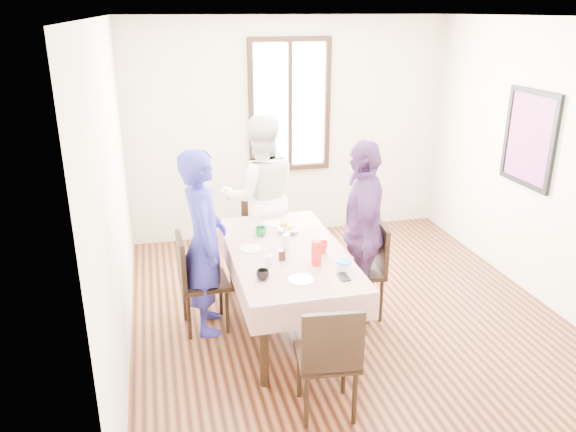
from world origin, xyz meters
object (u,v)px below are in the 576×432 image
object	(u,v)px
chair_left	(204,282)
chair_far	(261,233)
person_far	(261,197)
person_left	(204,242)
person_right	(360,231)
chair_right	(360,270)
chair_near	(327,356)
dining_table	(287,289)

from	to	relation	value
chair_left	chair_far	bearing A→B (deg)	142.34
chair_far	person_far	xyz separation A→B (m)	(-0.00, -0.02, 0.42)
person_left	person_far	size ratio (longest dim) A/B	0.96
person_left	person_right	distance (m)	1.41
chair_right	chair_near	xyz separation A→B (m)	(-0.72, -1.25, 0.00)
chair_right	person_right	xyz separation A→B (m)	(-0.02, -0.00, 0.40)
chair_right	person_left	world-z (taller)	person_left
chair_near	person_left	world-z (taller)	person_left
dining_table	person_right	distance (m)	0.85
dining_table	person_far	distance (m)	1.28
person_left	person_right	size ratio (longest dim) A/B	0.98
person_far	person_left	bearing A→B (deg)	55.85
chair_far	chair_near	bearing A→B (deg)	99.56
chair_near	person_left	xyz separation A→B (m)	(-0.70, 1.36, 0.38)
chair_far	person_far	bearing A→B (deg)	99.56
chair_right	chair_far	xyz separation A→B (m)	(-0.72, 1.15, 0.00)
person_left	chair_right	bearing A→B (deg)	-91.72
chair_near	chair_right	bearing A→B (deg)	66.46
chair_far	person_right	world-z (taller)	person_right
chair_right	person_left	bearing A→B (deg)	93.69
dining_table	chair_near	world-z (taller)	chair_near
dining_table	chair_far	bearing A→B (deg)	90.00
person_left	person_far	bearing A→B (deg)	-32.13
chair_right	chair_near	world-z (taller)	same
chair_near	person_right	bearing A→B (deg)	67.13
chair_left	person_left	xyz separation A→B (m)	(0.02, -0.00, 0.38)
chair_near	person_far	world-z (taller)	person_far
chair_left	chair_right	size ratio (longest dim) A/B	1.00
person_left	chair_left	bearing A→B (deg)	92.64
chair_left	chair_right	bearing A→B (deg)	82.96
chair_left	person_right	world-z (taller)	person_right
dining_table	person_left	xyz separation A→B (m)	(-0.70, 0.16, 0.46)
dining_table	person_far	bearing A→B (deg)	90.00
person_right	person_left	bearing A→B (deg)	-77.75
person_far	chair_near	bearing A→B (deg)	90.63
chair_near	person_far	size ratio (longest dim) A/B	0.52
chair_far	person_left	size ratio (longest dim) A/B	0.54
chair_far	chair_near	xyz separation A→B (m)	(0.00, -2.40, 0.00)
chair_near	chair_left	bearing A→B (deg)	124.40
chair_right	person_left	distance (m)	1.48
dining_table	chair_far	xyz separation A→B (m)	(0.00, 1.20, 0.08)
dining_table	chair_far	distance (m)	1.20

